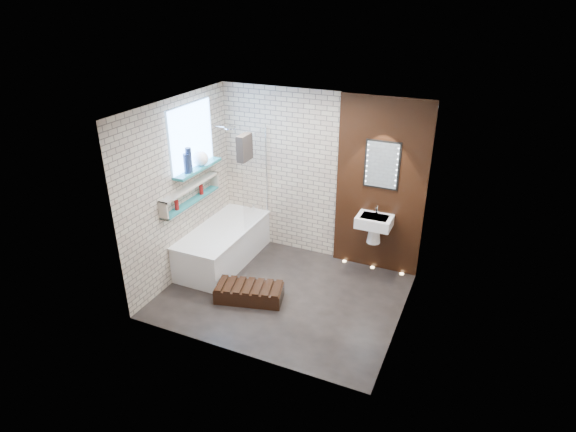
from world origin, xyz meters
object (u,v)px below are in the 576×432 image
at_px(bathtub, 224,245).
at_px(washbasin, 374,225).
at_px(bath_screen, 255,179).
at_px(led_mirror, 382,165).
at_px(walnut_step, 249,293).

distance_m(bathtub, washbasin, 2.32).
relative_size(bath_screen, led_mirror, 2.00).
bearing_deg(walnut_step, washbasin, 45.93).
relative_size(bathtub, washbasin, 3.00).
xyz_separation_m(bathtub, bath_screen, (0.35, 0.44, 0.99)).
height_order(washbasin, led_mirror, led_mirror).
xyz_separation_m(bath_screen, washbasin, (1.82, 0.18, -0.49)).
relative_size(bathtub, walnut_step, 1.91).
bearing_deg(led_mirror, walnut_step, -130.96).
distance_m(bathtub, bath_screen, 1.14).
xyz_separation_m(washbasin, walnut_step, (-1.33, -1.37, -0.69)).
xyz_separation_m(led_mirror, walnut_step, (-1.33, -1.53, -1.55)).
xyz_separation_m(bathtub, washbasin, (2.17, 0.62, 0.50)).
height_order(bathtub, walnut_step, bathtub).
bearing_deg(bathtub, led_mirror, 19.78).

